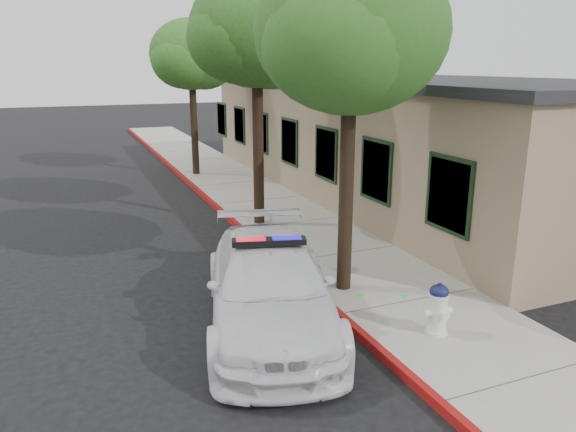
# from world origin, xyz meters

# --- Properties ---
(ground) EXTENTS (120.00, 120.00, 0.00)m
(ground) POSITION_xyz_m (0.00, 0.00, 0.00)
(ground) COLOR black
(ground) RESTS_ON ground
(sidewalk) EXTENTS (3.20, 60.00, 0.15)m
(sidewalk) POSITION_xyz_m (1.60, 3.00, 0.07)
(sidewalk) COLOR gray
(sidewalk) RESTS_ON ground
(red_curb) EXTENTS (0.14, 60.00, 0.16)m
(red_curb) POSITION_xyz_m (0.06, 3.00, 0.08)
(red_curb) COLOR #9B1110
(red_curb) RESTS_ON ground
(clapboard_building) EXTENTS (7.30, 20.89, 4.24)m
(clapboard_building) POSITION_xyz_m (6.69, 9.00, 2.13)
(clapboard_building) COLOR #967862
(clapboard_building) RESTS_ON ground
(police_car) EXTENTS (3.60, 5.84, 1.70)m
(police_car) POSITION_xyz_m (-1.24, 0.34, 0.79)
(police_car) COLOR silver
(police_car) RESTS_ON ground
(fire_hydrant) EXTENTS (0.53, 0.46, 0.93)m
(fire_hydrant) POSITION_xyz_m (1.24, -1.32, 0.62)
(fire_hydrant) COLOR silver
(fire_hydrant) RESTS_ON sidewalk
(street_tree_near) EXTENTS (3.73, 3.64, 6.66)m
(street_tree_near) POSITION_xyz_m (0.71, 1.09, 5.12)
(street_tree_near) COLOR black
(street_tree_near) RESTS_ON sidewalk
(street_tree_mid) EXTENTS (3.96, 3.66, 6.99)m
(street_tree_mid) POSITION_xyz_m (0.72, 6.42, 5.42)
(street_tree_mid) COLOR black
(street_tree_mid) RESTS_ON sidewalk
(street_tree_far) EXTENTS (3.52, 3.34, 6.32)m
(street_tree_far) POSITION_xyz_m (0.74, 14.41, 4.90)
(street_tree_far) COLOR black
(street_tree_far) RESTS_ON sidewalk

